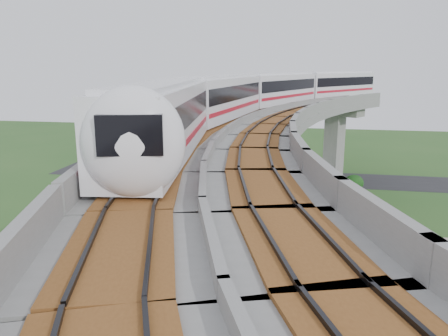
# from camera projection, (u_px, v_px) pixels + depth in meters

# --- Properties ---
(ground) EXTENTS (160.00, 160.00, 0.00)m
(ground) POSITION_uv_depth(u_px,v_px,m) (226.00, 279.00, 31.00)
(ground) COLOR #2A5221
(ground) RESTS_ON ground
(dirt_lot) EXTENTS (18.00, 26.00, 0.04)m
(dirt_lot) POSITION_uv_depth(u_px,v_px,m) (446.00, 314.00, 26.63)
(dirt_lot) COLOR gray
(dirt_lot) RESTS_ON ground
(asphalt_road) EXTENTS (60.00, 8.00, 0.03)m
(asphalt_road) POSITION_uv_depth(u_px,v_px,m) (265.00, 177.00, 59.73)
(asphalt_road) COLOR #232326
(asphalt_road) RESTS_ON ground
(viaduct) EXTENTS (19.58, 73.98, 11.40)m
(viaduct) POSITION_uv_depth(u_px,v_px,m) (285.00, 157.00, 28.26)
(viaduct) COLOR #99968E
(viaduct) RESTS_ON ground
(metro_train) EXTENTS (19.08, 59.57, 3.64)m
(metro_train) POSITION_uv_depth(u_px,v_px,m) (273.00, 93.00, 41.24)
(metro_train) COLOR white
(metro_train) RESTS_ON ground
(fence) EXTENTS (3.87, 38.73, 1.50)m
(fence) POSITION_uv_depth(u_px,v_px,m) (370.00, 281.00, 29.12)
(fence) COLOR #2D382D
(fence) RESTS_ON ground
(tree_0) EXTENTS (2.12, 2.12, 2.84)m
(tree_0) POSITION_uv_depth(u_px,v_px,m) (354.00, 183.00, 49.28)
(tree_0) COLOR #382314
(tree_0) RESTS_ON ground
(tree_1) EXTENTS (3.09, 3.09, 3.21)m
(tree_1) POSITION_uv_depth(u_px,v_px,m) (338.00, 209.00, 40.29)
(tree_1) COLOR #382314
(tree_1) RESTS_ON ground
(tree_2) EXTENTS (3.09, 3.09, 3.95)m
(tree_2) POSITION_uv_depth(u_px,v_px,m) (315.00, 232.00, 32.71)
(tree_2) COLOR #382314
(tree_2) RESTS_ON ground
(tree_3) EXTENTS (2.62, 2.62, 3.47)m
(tree_3) POSITION_uv_depth(u_px,v_px,m) (347.00, 314.00, 22.41)
(tree_3) COLOR #382314
(tree_3) RESTS_ON ground
(car_dark) EXTENTS (4.22, 3.01, 1.13)m
(car_dark) POSITION_uv_depth(u_px,v_px,m) (438.00, 272.00, 30.80)
(car_dark) COLOR black
(car_dark) RESTS_ON dirt_lot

